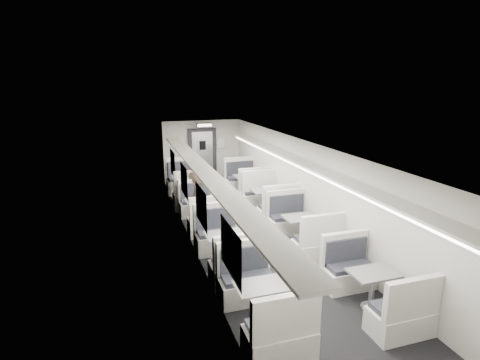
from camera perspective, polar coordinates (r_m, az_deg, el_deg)
room at (r=9.16m, az=1.96°, el=-2.08°), size 3.24×12.24×2.64m
booth_left_a at (r=12.59m, az=-8.01°, el=-1.18°), size 1.16×2.35×1.26m
booth_left_b at (r=10.47m, az=-5.87°, el=-4.80°), size 0.99×2.02×1.08m
booth_left_c at (r=8.13m, az=-2.08°, el=-10.54°), size 1.04×2.12×1.13m
booth_left_d at (r=6.39m, az=3.24°, el=-18.38°), size 1.01×2.05×1.10m
booth_right_a at (r=12.66m, az=1.29°, el=-1.01°), size 1.12×2.28×1.22m
booth_right_b at (r=11.08m, az=4.22°, el=-3.38°), size 1.12×2.27×1.22m
booth_right_c at (r=9.20m, az=9.34°, el=-7.63°), size 1.05×2.12×1.13m
booth_right_d at (r=7.15m, az=19.45°, el=-15.48°), size 0.98×1.98×1.06m
passenger at (r=11.18m, az=-6.65°, el=-1.28°), size 0.60×0.42×1.56m
window_a at (r=12.01m, az=-10.22°, el=2.52°), size 0.02×1.18×0.84m
window_b at (r=9.89m, az=-8.53°, el=-0.05°), size 0.02×1.18×0.84m
window_c at (r=7.81m, az=-5.93°, el=-4.01°), size 0.02×1.18×0.84m
window_d at (r=5.83m, az=-1.45°, el=-10.71°), size 0.02×1.18×0.84m
luggage_rack_left at (r=8.36m, az=-5.38°, el=1.31°), size 0.46×10.40×0.09m
luggage_rack_right at (r=9.19m, az=9.97°, el=2.38°), size 0.46×10.40×0.09m
vestibule_door at (r=14.76m, az=-5.73°, el=3.73°), size 1.10×0.13×2.10m
exit_sign at (r=14.10m, az=-5.44°, el=8.32°), size 0.62×0.12×0.16m
wall_notice at (r=14.84m, az=-2.92°, el=5.65°), size 0.32×0.02×0.40m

